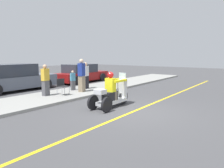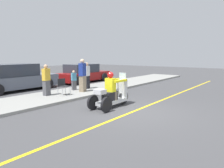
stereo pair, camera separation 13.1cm
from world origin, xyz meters
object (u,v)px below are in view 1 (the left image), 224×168
(motorcycle_trike, at_px, (112,94))
(parked_car_lot_left, at_px, (82,74))
(spectator_by_tree, at_px, (86,76))
(folding_chair_set_back, at_px, (62,85))
(parked_car_lot_center, at_px, (14,78))
(spectator_with_child, at_px, (82,76))
(spectator_far_back, at_px, (45,81))
(spectator_near_curb, at_px, (73,81))

(motorcycle_trike, bearing_deg, parked_car_lot_left, 52.29)
(motorcycle_trike, bearing_deg, spectator_by_tree, 56.72)
(folding_chair_set_back, bearing_deg, parked_car_lot_center, 95.53)
(motorcycle_trike, relative_size, parked_car_lot_center, 0.46)
(folding_chair_set_back, bearing_deg, spectator_with_child, -5.74)
(motorcycle_trike, xyz_separation_m, folding_chair_set_back, (0.20, 3.28, 0.10))
(motorcycle_trike, height_order, spectator_far_back, spectator_far_back)
(spectator_by_tree, relative_size, spectator_near_curb, 1.39)
(spectator_far_back, xyz_separation_m, parked_car_lot_left, (5.63, 2.96, -0.20))
(spectator_near_curb, height_order, folding_chair_set_back, spectator_near_curb)
(spectator_by_tree, height_order, folding_chair_set_back, spectator_by_tree)
(spectator_near_curb, xyz_separation_m, spectator_far_back, (-1.98, -0.13, 0.20))
(spectator_near_curb, distance_m, folding_chair_set_back, 1.51)
(motorcycle_trike, height_order, folding_chair_set_back, motorcycle_trike)
(spectator_near_curb, bearing_deg, spectator_with_child, -95.38)
(spectator_by_tree, distance_m, parked_car_lot_center, 4.27)
(parked_car_lot_left, bearing_deg, spectator_near_curb, -142.22)
(spectator_far_back, xyz_separation_m, spectator_with_child, (1.91, -0.64, 0.12))
(spectator_near_curb, height_order, spectator_with_child, spectator_with_child)
(spectator_with_child, xyz_separation_m, parked_car_lot_center, (-1.66, 3.94, -0.24))
(spectator_with_child, distance_m, parked_car_lot_left, 5.19)
(motorcycle_trike, bearing_deg, spectator_far_back, 96.20)
(spectator_near_curb, relative_size, folding_chair_set_back, 1.38)
(spectator_with_child, bearing_deg, folding_chair_set_back, 174.26)
(folding_chair_set_back, bearing_deg, spectator_far_back, 140.28)
(spectator_by_tree, xyz_separation_m, spectator_with_child, (-0.95, -0.57, 0.11))
(spectator_by_tree, xyz_separation_m, parked_car_lot_center, (-2.61, 3.37, -0.13))
(motorcycle_trike, distance_m, spectator_by_tree, 4.47)
(spectator_with_child, bearing_deg, spectator_near_curb, 84.62)
(spectator_by_tree, xyz_separation_m, spectator_far_back, (-2.85, 0.07, -0.01))
(motorcycle_trike, height_order, parked_car_lot_center, parked_car_lot_center)
(spectator_by_tree, bearing_deg, spectator_with_child, -148.97)
(spectator_by_tree, distance_m, spectator_with_child, 1.11)
(spectator_by_tree, bearing_deg, folding_chair_set_back, -168.92)
(spectator_with_child, height_order, parked_car_lot_left, spectator_with_child)
(motorcycle_trike, xyz_separation_m, parked_car_lot_left, (5.22, 6.75, 0.15))
(parked_car_lot_center, bearing_deg, spectator_with_child, -67.11)
(spectator_by_tree, relative_size, spectator_far_back, 1.01)
(folding_chair_set_back, relative_size, parked_car_lot_left, 0.18)
(spectator_by_tree, distance_m, spectator_far_back, 2.86)
(spectator_near_curb, bearing_deg, parked_car_lot_center, 118.69)
(motorcycle_trike, height_order, parked_car_lot_left, motorcycle_trike)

